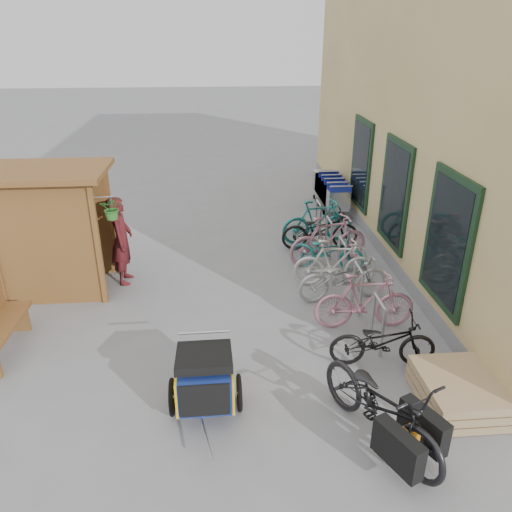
{
  "coord_description": "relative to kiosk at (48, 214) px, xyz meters",
  "views": [
    {
      "loc": [
        -0.17,
        -6.51,
        4.67
      ],
      "look_at": [
        0.5,
        1.5,
        1.0
      ],
      "focal_mm": 35.0,
      "sensor_mm": 36.0,
      "label": 1
    }
  ],
  "objects": [
    {
      "name": "bike_5",
      "position": [
        5.49,
        0.73,
        -1.01
      ],
      "size": [
        1.87,
        0.93,
        1.08
      ],
      "primitive_type": "imported",
      "rotation": [
        0.0,
        0.0,
        1.81
      ],
      "color": "#C37E95",
      "rests_on": "ground"
    },
    {
      "name": "kiosk",
      "position": [
        0.0,
        0.0,
        0.0
      ],
      "size": [
        2.49,
        1.65,
        2.4
      ],
      "color": "brown",
      "rests_on": "ground"
    },
    {
      "name": "person_kiosk",
      "position": [
        1.23,
        0.22,
        -0.66
      ],
      "size": [
        0.43,
        0.65,
        1.78
      ],
      "primitive_type": "imported",
      "rotation": [
        0.0,
        0.0,
        1.56
      ],
      "color": "maroon",
      "rests_on": "ground"
    },
    {
      "name": "bike_4",
      "position": [
        5.4,
        0.44,
        -1.14
      ],
      "size": [
        1.66,
        1.02,
        0.82
      ],
      "primitive_type": "imported",
      "rotation": [
        0.0,
        0.0,
        1.24
      ],
      "color": "#1F7D7B",
      "rests_on": "ground"
    },
    {
      "name": "bike_0",
      "position": [
        5.52,
        -2.92,
        -1.14
      ],
      "size": [
        1.63,
        0.7,
        0.83
      ],
      "primitive_type": "imported",
      "rotation": [
        0.0,
        0.0,
        1.48
      ],
      "color": "black",
      "rests_on": "ground"
    },
    {
      "name": "ground",
      "position": [
        3.28,
        -2.47,
        -1.55
      ],
      "size": [
        80.0,
        80.0,
        0.0
      ],
      "primitive_type": "plane",
      "color": "gray"
    },
    {
      "name": "bike_rack",
      "position": [
        5.58,
        -0.07,
        -1.04
      ],
      "size": [
        0.05,
        5.35,
        0.86
      ],
      "color": "#A5A8AD",
      "rests_on": "ground"
    },
    {
      "name": "child_trailer",
      "position": [
        2.88,
        -3.68,
        -1.02
      ],
      "size": [
        0.96,
        1.61,
        0.95
      ],
      "rotation": [
        0.0,
        0.0,
        0.01
      ],
      "color": "navy",
      "rests_on": "ground"
    },
    {
      "name": "pallet_stack",
      "position": [
        6.28,
        -3.87,
        -1.34
      ],
      "size": [
        1.0,
        1.2,
        0.4
      ],
      "color": "tan",
      "rests_on": "ground"
    },
    {
      "name": "cargo_bike",
      "position": [
        5.02,
        -4.43,
        -1.02
      ],
      "size": [
        1.52,
        2.16,
        1.08
      ],
      "rotation": [
        0.0,
        0.0,
        0.44
      ],
      "color": "black",
      "rests_on": "ground"
    },
    {
      "name": "shopping_carts",
      "position": [
        6.28,
        4.16,
        -0.94
      ],
      "size": [
        0.59,
        2.35,
        1.06
      ],
      "color": "silver",
      "rests_on": "ground"
    },
    {
      "name": "bike_6",
      "position": [
        5.46,
        1.51,
        -1.09
      ],
      "size": [
        1.78,
        0.63,
        0.93
      ],
      "primitive_type": "imported",
      "rotation": [
        0.0,
        0.0,
        1.58
      ],
      "color": "black",
      "rests_on": "ground"
    },
    {
      "name": "bike_7",
      "position": [
        5.48,
        1.9,
        -1.02
      ],
      "size": [
        1.81,
        0.77,
        1.05
      ],
      "primitive_type": "imported",
      "rotation": [
        0.0,
        0.0,
        1.73
      ],
      "color": "#1F7D7B",
      "rests_on": "ground"
    },
    {
      "name": "bike_1",
      "position": [
        5.53,
        -1.87,
        -1.04
      ],
      "size": [
        1.71,
        0.53,
        1.02
      ],
      "primitive_type": "imported",
      "rotation": [
        0.0,
        0.0,
        1.54
      ],
      "color": "#C37E95",
      "rests_on": "ground"
    },
    {
      "name": "bike_3",
      "position": [
        5.38,
        -0.33,
        -1.06
      ],
      "size": [
        1.67,
        0.6,
        0.98
      ],
      "primitive_type": "imported",
      "rotation": [
        0.0,
        0.0,
        1.48
      ],
      "color": "silver",
      "rests_on": "ground"
    },
    {
      "name": "bike_2",
      "position": [
        5.42,
        -0.88,
        -1.1
      ],
      "size": [
        1.8,
        0.82,
        0.91
      ],
      "primitive_type": "imported",
      "rotation": [
        0.0,
        0.0,
        1.7
      ],
      "color": "#9E9DA1",
      "rests_on": "ground"
    }
  ]
}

